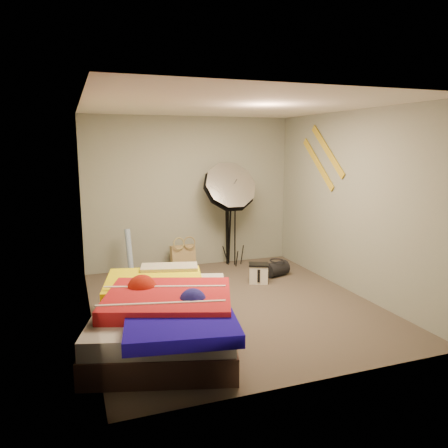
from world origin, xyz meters
name	(u,v)px	position (x,y,z in m)	size (l,w,h in m)	color
floor	(232,304)	(0.00, 0.00, 0.00)	(4.00, 4.00, 0.00)	brown
ceiling	(233,106)	(0.00, 0.00, 2.50)	(4.00, 4.00, 0.00)	silver
wall_back	(190,193)	(0.00, 2.00, 1.25)	(3.50, 3.50, 0.00)	gray
wall_front	(319,242)	(0.00, -2.00, 1.25)	(3.50, 3.50, 0.00)	gray
wall_left	(86,217)	(-1.75, 0.00, 1.25)	(4.00, 4.00, 0.00)	gray
wall_right	(351,203)	(1.75, 0.00, 1.25)	(4.00, 4.00, 0.00)	gray
tote_bag	(183,257)	(-0.19, 1.79, 0.20)	(0.41, 0.12, 0.41)	tan
wrapping_roll	(129,253)	(-1.08, 1.64, 0.38)	(0.09, 0.09, 0.76)	#4E83CB
camera_case	(259,274)	(0.69, 0.70, 0.14)	(0.27, 0.19, 0.27)	white
duffel_bag	(277,269)	(1.10, 0.93, 0.11)	(0.23, 0.23, 0.37)	black
wall_stripe_upper	(328,151)	(1.73, 0.60, 1.95)	(0.02, 1.10, 0.10)	gold
wall_stripe_lower	(318,164)	(1.73, 0.85, 1.75)	(0.02, 1.10, 0.10)	gold
bed	(166,314)	(-1.04, -0.75, 0.29)	(1.87, 2.37, 0.58)	#402923
photo_umbrella	(229,188)	(0.56, 1.65, 1.33)	(1.08, 0.82, 1.86)	black
camera_tripod	(228,223)	(0.62, 1.87, 0.71)	(0.09, 0.09, 1.25)	black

